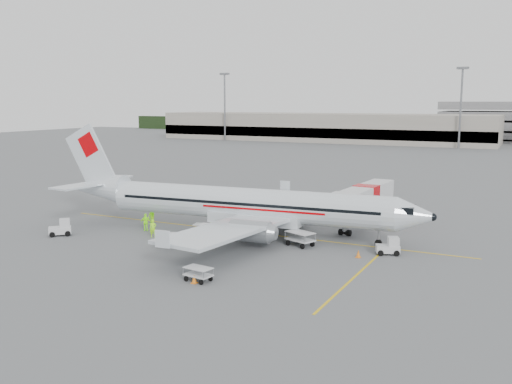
% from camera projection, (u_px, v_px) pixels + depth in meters
% --- Properties ---
extents(ground, '(360.00, 360.00, 0.00)m').
position_uv_depth(ground, '(247.00, 232.00, 57.07)').
color(ground, '#56595B').
extents(stripe_lead, '(44.00, 0.20, 0.01)m').
position_uv_depth(stripe_lead, '(247.00, 232.00, 57.07)').
color(stripe_lead, yellow).
rests_on(stripe_lead, ground).
extents(stripe_cross, '(0.20, 20.00, 0.01)m').
position_uv_depth(stripe_cross, '(360.00, 272.00, 43.80)').
color(stripe_cross, yellow).
rests_on(stripe_cross, ground).
extents(terminal_west, '(110.00, 22.00, 9.00)m').
position_uv_depth(terminal_west, '(322.00, 127.00, 188.81)').
color(terminal_west, gray).
rests_on(terminal_west, ground).
extents(treeline, '(300.00, 3.00, 6.00)m').
position_uv_depth(treeline, '(465.00, 129.00, 211.01)').
color(treeline, black).
rests_on(treeline, ground).
extents(mast_west, '(3.20, 1.20, 22.00)m').
position_uv_depth(mast_west, '(225.00, 107.00, 190.50)').
color(mast_west, slate).
rests_on(mast_west, ground).
extents(mast_center, '(3.20, 1.20, 22.00)m').
position_uv_depth(mast_center, '(461.00, 109.00, 157.24)').
color(mast_center, slate).
rests_on(mast_center, ground).
extents(aircraft, '(40.22, 32.86, 10.39)m').
position_uv_depth(aircraft, '(248.00, 182.00, 55.24)').
color(aircraft, silver).
rests_on(aircraft, ground).
extents(jet_bridge, '(3.99, 16.20, 4.21)m').
position_uv_depth(jet_bridge, '(366.00, 205.00, 60.32)').
color(jet_bridge, silver).
rests_on(jet_bridge, ground).
extents(belt_loader, '(4.70, 2.22, 2.46)m').
position_uv_depth(belt_loader, '(222.00, 222.00, 55.89)').
color(belt_loader, silver).
rests_on(belt_loader, ground).
extents(tug_fore, '(2.25, 1.79, 1.52)m').
position_uv_depth(tug_fore, '(388.00, 246.00, 48.69)').
color(tug_fore, silver).
rests_on(tug_fore, ground).
extents(tug_mid, '(2.15, 1.33, 1.60)m').
position_uv_depth(tug_mid, '(201.00, 232.00, 53.72)').
color(tug_mid, silver).
rests_on(tug_mid, ground).
extents(tug_aft, '(2.33, 2.32, 1.62)m').
position_uv_depth(tug_aft, '(60.00, 227.00, 55.55)').
color(tug_aft, silver).
rests_on(tug_aft, ground).
extents(cart_loaded_a, '(2.38, 1.74, 1.12)m').
position_uv_depth(cart_loaded_a, '(205.00, 230.00, 55.73)').
color(cart_loaded_a, silver).
rests_on(cart_loaded_a, ground).
extents(cart_loaded_b, '(2.59, 2.06, 1.18)m').
position_uv_depth(cart_loaded_b, '(169.00, 240.00, 51.54)').
color(cart_loaded_b, silver).
rests_on(cart_loaded_b, ground).
extents(cart_empty_a, '(2.18, 1.48, 1.06)m').
position_uv_depth(cart_empty_a, '(198.00, 274.00, 41.43)').
color(cart_empty_a, silver).
rests_on(cart_empty_a, ground).
extents(cart_empty_b, '(2.91, 2.31, 1.33)m').
position_uv_depth(cart_empty_b, '(300.00, 239.00, 51.50)').
color(cart_empty_b, silver).
rests_on(cart_empty_b, ground).
extents(cone_nose, '(0.42, 0.42, 0.68)m').
position_uv_depth(cone_nose, '(358.00, 254.00, 47.78)').
color(cone_nose, orange).
rests_on(cone_nose, ground).
extents(cone_port, '(0.41, 0.41, 0.66)m').
position_uv_depth(cone_port, '(314.00, 204.00, 70.69)').
color(cone_port, orange).
rests_on(cone_port, ground).
extents(cone_stbd, '(0.41, 0.41, 0.67)m').
position_uv_depth(cone_stbd, '(194.00, 279.00, 41.00)').
color(cone_stbd, orange).
rests_on(cone_stbd, ground).
extents(crew_a, '(0.76, 0.72, 1.75)m').
position_uv_depth(crew_a, '(153.00, 228.00, 54.81)').
color(crew_a, '#9CFF16').
rests_on(crew_a, ground).
extents(crew_b, '(1.03, 0.91, 1.75)m').
position_uv_depth(crew_b, '(151.00, 217.00, 60.33)').
color(crew_b, '#9CFF16').
rests_on(crew_b, ground).
extents(crew_c, '(1.34, 1.36, 1.87)m').
position_uv_depth(crew_c, '(213.00, 223.00, 56.97)').
color(crew_c, '#9CFF16').
rests_on(crew_c, ground).
extents(crew_d, '(1.12, 0.83, 1.77)m').
position_uv_depth(crew_d, '(146.00, 222.00, 57.61)').
color(crew_d, '#9CFF16').
rests_on(crew_d, ground).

